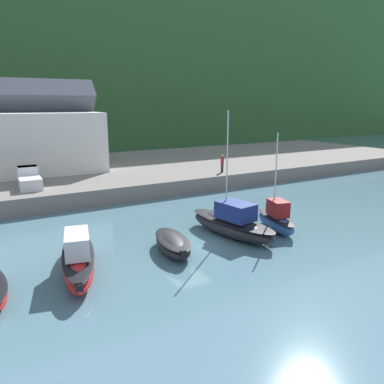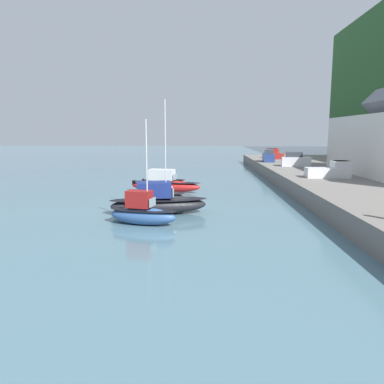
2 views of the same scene
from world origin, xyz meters
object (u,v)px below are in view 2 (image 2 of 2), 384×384
at_px(pickup_truck_0, 274,154).
at_px(pickup_truck_1, 332,170).
at_px(moored_boat_4, 142,212).
at_px(moored_boat_1, 165,184).
at_px(moored_boat_3, 158,202).
at_px(parked_car_0, 268,156).
at_px(moored_boat_0, 163,182).
at_px(parked_car_1, 296,160).
at_px(moored_boat_2, 159,196).

bearing_deg(pickup_truck_0, pickup_truck_1, -97.19).
bearing_deg(pickup_truck_1, moored_boat_4, -48.13).
xyz_separation_m(moored_boat_1, moored_boat_4, (15.26, -0.07, -0.02)).
distance_m(moored_boat_4, pickup_truck_1, 24.45).
bearing_deg(moored_boat_3, parked_car_0, 146.88).
bearing_deg(moored_boat_1, moored_boat_0, -159.42).
xyz_separation_m(moored_boat_3, parked_car_1, (-26.25, 17.57, 1.62)).
bearing_deg(moored_boat_2, moored_boat_1, -168.70).
height_order(parked_car_1, pickup_truck_1, parked_car_1).
xyz_separation_m(parked_car_1, pickup_truck_1, (14.43, 0.53, -0.10)).
relative_size(moored_boat_1, moored_boat_2, 1.59).
relative_size(moored_boat_2, moored_boat_3, 0.57).
bearing_deg(moored_boat_3, moored_boat_0, 174.56).
height_order(parked_car_0, pickup_truck_0, parked_car_0).
relative_size(parked_car_0, pickup_truck_0, 0.87).
xyz_separation_m(moored_boat_0, pickup_truck_0, (-27.41, 18.89, 2.00)).
bearing_deg(moored_boat_1, moored_boat_2, 13.16).
bearing_deg(pickup_truck_1, moored_boat_0, -100.89).
bearing_deg(pickup_truck_1, parked_car_1, -175.60).
bearing_deg(parked_car_0, moored_boat_1, -119.03).
bearing_deg(moored_boat_2, moored_boat_0, -165.44).
bearing_deg(pickup_truck_0, moored_boat_1, -127.59).
height_order(moored_boat_0, moored_boat_1, moored_boat_1).
relative_size(moored_boat_0, pickup_truck_0, 1.13).
bearing_deg(pickup_truck_1, parked_car_0, -170.29).
distance_m(moored_boat_3, moored_boat_4, 3.79).
bearing_deg(moored_boat_1, moored_boat_3, 15.87).
bearing_deg(moored_boat_1, moored_boat_4, 12.45).
bearing_deg(pickup_truck_0, parked_car_0, -114.62).
bearing_deg(moored_boat_1, pickup_truck_1, 103.59).
bearing_deg(pickup_truck_0, moored_boat_2, -123.39).
distance_m(moored_boat_3, pickup_truck_0, 47.20).
relative_size(moored_boat_1, pickup_truck_0, 1.71).
relative_size(moored_boat_2, moored_boat_4, 0.70).
relative_size(moored_boat_2, parked_car_0, 1.23).
relative_size(moored_boat_1, pickup_truck_1, 1.76).
distance_m(parked_car_1, pickup_truck_0, 17.52).
relative_size(moored_boat_2, pickup_truck_0, 1.07).
height_order(moored_boat_3, moored_boat_4, moored_boat_3).
height_order(moored_boat_3, pickup_truck_0, moored_boat_3).
height_order(moored_boat_4, pickup_truck_1, moored_boat_4).
distance_m(parked_car_0, pickup_truck_0, 8.93).
height_order(moored_boat_2, parked_car_1, parked_car_1).
height_order(moored_boat_2, pickup_truck_1, pickup_truck_1).
xyz_separation_m(moored_boat_0, moored_boat_2, (11.06, 0.71, 0.08)).
height_order(moored_boat_2, moored_boat_3, moored_boat_3).
bearing_deg(moored_boat_2, moored_boat_4, 10.11).
xyz_separation_m(moored_boat_0, parked_car_1, (-9.89, 18.87, 2.10)).
relative_size(moored_boat_3, moored_boat_4, 1.22).
distance_m(moored_boat_0, moored_boat_1, 4.89).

